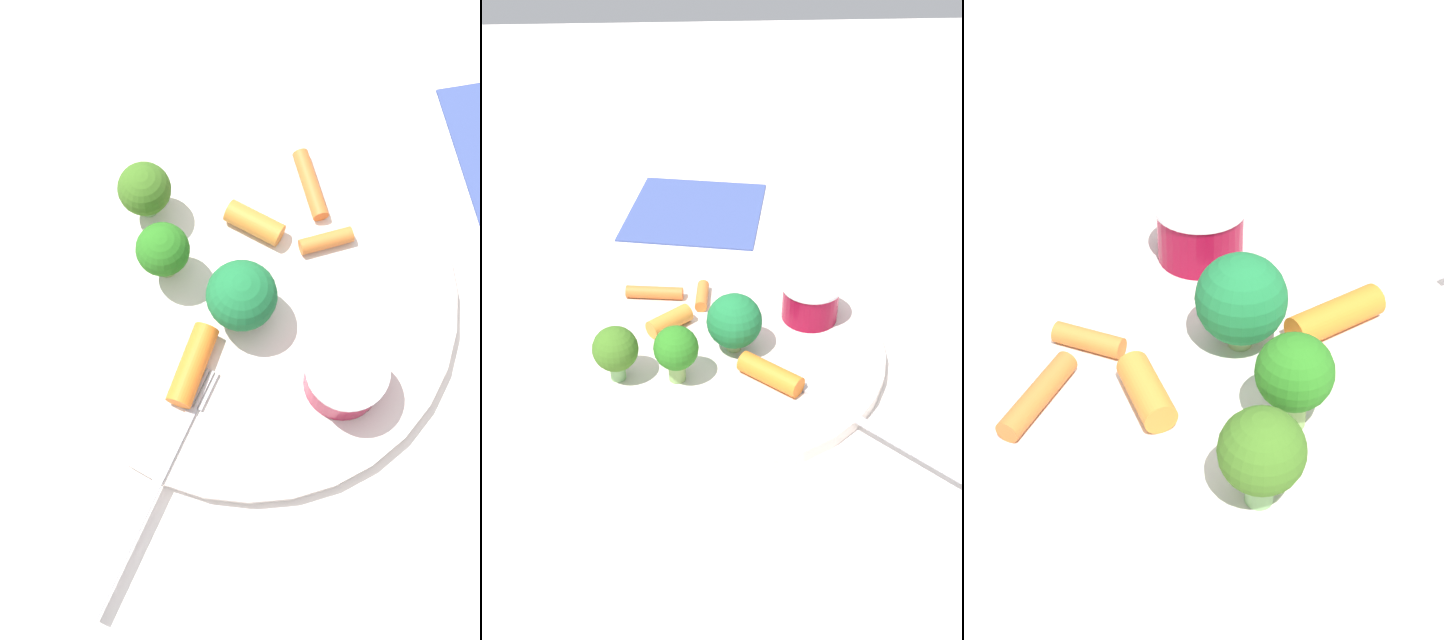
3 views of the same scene
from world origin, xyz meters
The scene contains 11 objects.
ground_plane centered at (0.00, 0.00, 0.00)m, with size 2.40×2.40×0.00m, color silver.
plate centered at (0.00, 0.00, 0.01)m, with size 0.29×0.29×0.01m, color silver.
sauce_cup centered at (0.03, -0.09, 0.03)m, with size 0.05×0.05×0.04m.
broccoli_floret_0 centered at (-0.01, -0.01, 0.04)m, with size 0.05×0.05×0.05m.
broccoli_floret_1 centered at (-0.04, 0.09, 0.04)m, with size 0.04×0.04×0.05m.
broccoli_floret_2 centered at (-0.05, 0.04, 0.04)m, with size 0.04×0.04×0.05m.
carrot_stick_0 centered at (0.02, 0.04, 0.02)m, with size 0.02×0.02×0.04m, color orange.
carrot_stick_1 centered at (-0.06, -0.04, 0.02)m, with size 0.02×0.02×0.06m, color orange.
carrot_stick_2 centered at (0.06, 0.01, 0.02)m, with size 0.01×0.01×0.04m, color orange.
carrot_stick_3 centered at (0.07, 0.06, 0.02)m, with size 0.01×0.01×0.05m, color orange.
fork centered at (-0.11, -0.10, 0.01)m, with size 0.13×0.13×0.00m.
Camera 3 is at (-0.09, 0.31, 0.30)m, focal length 46.92 mm.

